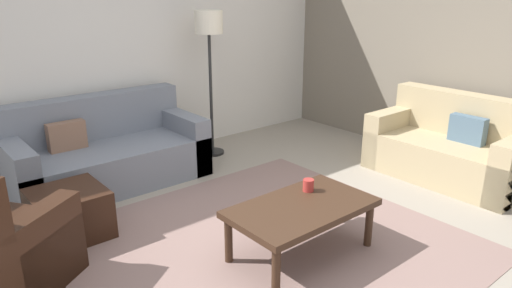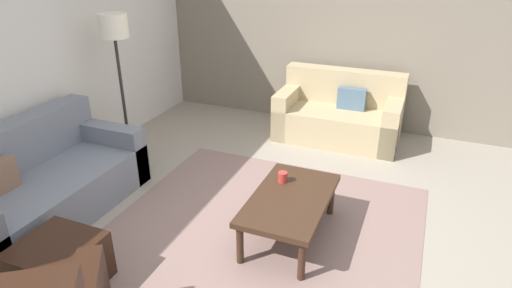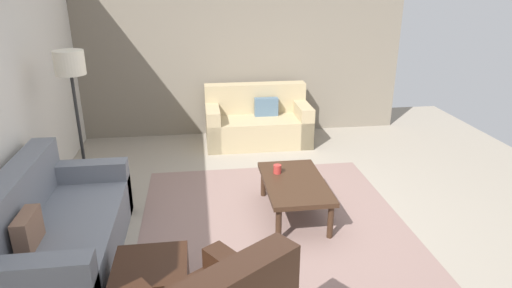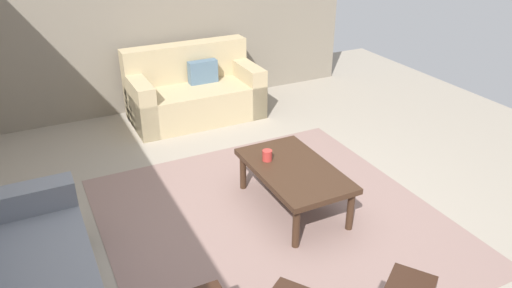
# 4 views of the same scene
# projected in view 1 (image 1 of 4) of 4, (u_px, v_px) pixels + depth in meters

# --- Properties ---
(ground_plane) EXTENTS (8.00, 8.00, 0.00)m
(ground_plane) POSITION_uv_depth(u_px,v_px,m) (268.00, 245.00, 3.68)
(ground_plane) COLOR gray
(rear_partition) EXTENTS (6.00, 0.12, 2.80)m
(rear_partition) POSITION_uv_depth(u_px,v_px,m) (114.00, 40.00, 5.13)
(rear_partition) COLOR silver
(rear_partition) RESTS_ON ground_plane
(stone_feature_panel) EXTENTS (0.12, 5.20, 2.80)m
(stone_feature_panel) POSITION_uv_depth(u_px,v_px,m) (475.00, 40.00, 5.06)
(stone_feature_panel) COLOR slate
(stone_feature_panel) RESTS_ON ground_plane
(area_rug) EXTENTS (2.85, 2.76, 0.01)m
(area_rug) POSITION_uv_depth(u_px,v_px,m) (268.00, 245.00, 3.68)
(area_rug) COLOR #846760
(area_rug) RESTS_ON ground_plane
(couch_main) EXTENTS (1.93, 0.94, 0.88)m
(couch_main) POSITION_uv_depth(u_px,v_px,m) (104.00, 154.00, 4.83)
(couch_main) COLOR slate
(couch_main) RESTS_ON ground_plane
(couch_loveseat) EXTENTS (0.84, 1.58, 0.88)m
(couch_loveseat) POSITION_uv_depth(u_px,v_px,m) (452.00, 149.00, 4.96)
(couch_loveseat) COLOR tan
(couch_loveseat) RESTS_ON ground_plane
(ottoman) EXTENTS (0.56, 0.56, 0.40)m
(ottoman) POSITION_uv_depth(u_px,v_px,m) (69.00, 214.00, 3.76)
(ottoman) COLOR black
(ottoman) RESTS_ON ground_plane
(coffee_table) EXTENTS (1.10, 0.64, 0.41)m
(coffee_table) POSITION_uv_depth(u_px,v_px,m) (302.00, 211.00, 3.45)
(coffee_table) COLOR #382316
(coffee_table) RESTS_ON ground_plane
(cup) EXTENTS (0.09, 0.09, 0.10)m
(cup) POSITION_uv_depth(u_px,v_px,m) (308.00, 185.00, 3.66)
(cup) COLOR #B2332D
(cup) RESTS_ON coffee_table
(lamp_standing) EXTENTS (0.32, 0.32, 1.71)m
(lamp_standing) POSITION_uv_depth(u_px,v_px,m) (209.00, 37.00, 5.29)
(lamp_standing) COLOR black
(lamp_standing) RESTS_ON ground_plane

